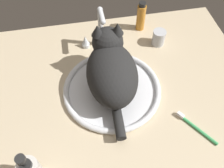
% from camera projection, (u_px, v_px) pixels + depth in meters
% --- Properties ---
extents(countertop, '(1.01, 0.76, 0.03)m').
position_uv_depth(countertop, '(120.00, 88.00, 0.91)').
color(countertop, '#CCB793').
rests_on(countertop, ground).
extents(sink_basin, '(0.36, 0.36, 0.02)m').
position_uv_depth(sink_basin, '(112.00, 89.00, 0.87)').
color(sink_basin, white).
rests_on(sink_basin, countertop).
extents(faucet, '(0.16, 0.10, 0.19)m').
position_uv_depth(faucet, '(101.00, 33.00, 0.96)').
color(faucet, silver).
rests_on(faucet, countertop).
extents(cat, '(0.18, 0.37, 0.20)m').
position_uv_depth(cat, '(111.00, 68.00, 0.81)').
color(cat, black).
rests_on(cat, sink_basin).
extents(metal_jar, '(0.05, 0.05, 0.07)m').
position_uv_depth(metal_jar, '(159.00, 38.00, 1.00)').
color(metal_jar, '#B2B5BA').
rests_on(metal_jar, countertop).
extents(amber_bottle, '(0.04, 0.04, 0.13)m').
position_uv_depth(amber_bottle, '(141.00, 17.00, 1.03)').
color(amber_bottle, '#C67A23').
rests_on(amber_bottle, countertop).
extents(toothbrush, '(0.10, 0.14, 0.02)m').
position_uv_depth(toothbrush, '(196.00, 127.00, 0.79)').
color(toothbrush, '#3FB266').
rests_on(toothbrush, countertop).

